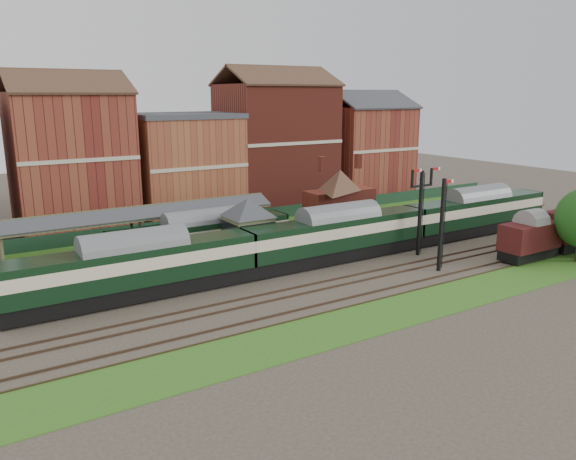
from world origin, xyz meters
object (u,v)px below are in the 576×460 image
goods_van_a (530,238)px  platform_railcar (202,237)px  signal_box (248,230)px  dmu_train (338,234)px  semaphore_bracket (421,207)px

goods_van_a → platform_railcar: bearing=148.7°
signal_box → dmu_train: (7.46, -3.25, -0.69)m
goods_van_a → signal_box: bearing=151.4°
platform_railcar → goods_van_a: 29.80m
signal_box → semaphore_bracket: bearing=-20.9°
dmu_train → platform_railcar: (-10.45, 6.50, -0.23)m
dmu_train → platform_railcar: bearing=148.1°
semaphore_bracket → goods_van_a: size_ratio=1.37×
signal_box → dmu_train: signal_box is taller
dmu_train → semaphore_bracket: bearing=-18.3°
semaphore_bracket → platform_railcar: 20.29m
dmu_train → goods_van_a: size_ratio=9.38×
semaphore_bracket → dmu_train: 8.26m
platform_railcar → goods_van_a: (25.45, -15.50, -0.22)m
signal_box → semaphore_bracket: 16.16m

